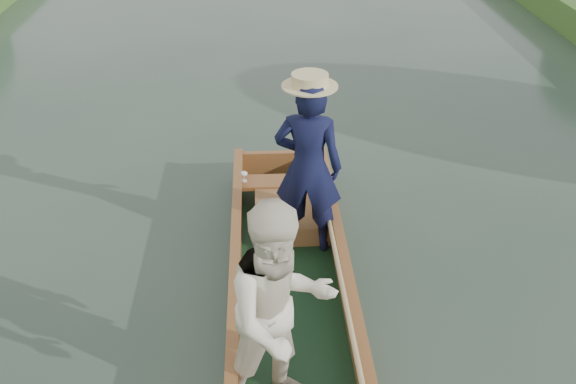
{
  "coord_description": "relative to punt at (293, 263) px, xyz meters",
  "views": [
    {
      "loc": [
        -0.26,
        -4.5,
        4.04
      ],
      "look_at": [
        0.0,
        0.6,
        0.95
      ],
      "focal_mm": 40.0,
      "sensor_mm": 36.0,
      "label": 1
    }
  ],
  "objects": [
    {
      "name": "ground",
      "position": [
        -0.0,
        0.14,
        -0.69
      ],
      "size": [
        120.0,
        120.0,
        0.0
      ],
      "primitive_type": "plane",
      "color": "#283D30",
      "rests_on": "ground"
    },
    {
      "name": "punt",
      "position": [
        0.0,
        0.0,
        0.0
      ],
      "size": [
        1.28,
        5.0,
        1.95
      ],
      "color": "black",
      "rests_on": "ground"
    }
  ]
}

